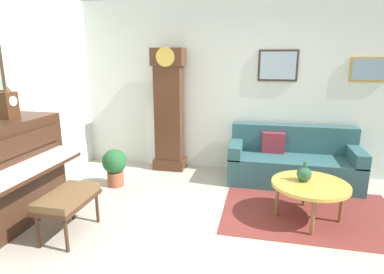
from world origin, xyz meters
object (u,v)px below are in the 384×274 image
at_px(green_jug, 304,174).
at_px(potted_plant, 115,165).
at_px(couch, 292,162).
at_px(coffee_table, 310,186).
at_px(grandfather_clock, 169,113).
at_px(mantel_clock, 9,104).
at_px(piano_bench, 68,199).
at_px(piano, 2,175).

distance_m(green_jug, potted_plant, 2.65).
relative_size(couch, coffee_table, 2.16).
xyz_separation_m(grandfather_clock, mantel_clock, (-1.26, -2.01, 0.40)).
bearing_deg(couch, green_jug, -88.67).
height_order(mantel_clock, green_jug, mantel_clock).
bearing_deg(couch, mantel_clock, -150.52).
relative_size(couch, mantel_clock, 5.00).
bearing_deg(potted_plant, mantel_clock, -122.07).
bearing_deg(couch, piano_bench, -139.40).
distance_m(couch, potted_plant, 2.69).
distance_m(piano, potted_plant, 1.52).
bearing_deg(grandfather_clock, mantel_clock, -122.21).
bearing_deg(couch, coffee_table, -85.35).
xyz_separation_m(piano, green_jug, (3.30, 0.93, -0.06)).
bearing_deg(grandfather_clock, couch, -4.57).
bearing_deg(coffee_table, mantel_clock, -169.09).
relative_size(piano, couch, 0.76).
xyz_separation_m(coffee_table, green_jug, (-0.07, 0.05, 0.12)).
xyz_separation_m(couch, potted_plant, (-2.58, -0.75, 0.01)).
height_order(grandfather_clock, coffee_table, grandfather_clock).
bearing_deg(piano_bench, potted_plant, 95.25).
relative_size(grandfather_clock, green_jug, 8.46).
bearing_deg(grandfather_clock, coffee_table, -32.89).
distance_m(coffee_table, potted_plant, 2.72).
xyz_separation_m(grandfather_clock, potted_plant, (-0.58, -0.91, -0.64)).
relative_size(piano_bench, potted_plant, 1.25).
xyz_separation_m(couch, mantel_clock, (-3.27, -1.85, 1.06)).
bearing_deg(green_jug, coffee_table, -33.71).
bearing_deg(piano_bench, coffee_table, 19.57).
relative_size(piano_bench, coffee_table, 0.80).
height_order(piano, piano_bench, piano).
xyz_separation_m(piano, grandfather_clock, (1.27, 2.24, 0.36)).
bearing_deg(mantel_clock, coffee_table, 10.91).
xyz_separation_m(piano_bench, green_jug, (2.48, 0.96, 0.14)).
distance_m(couch, green_jug, 1.17).
xyz_separation_m(piano_bench, coffee_table, (2.55, 0.91, 0.02)).
xyz_separation_m(piano_bench, couch, (2.46, 2.11, -0.09)).
distance_m(piano_bench, coffee_table, 2.71).
bearing_deg(green_jug, potted_plant, 171.34).
bearing_deg(coffee_table, piano_bench, -160.43).
relative_size(piano, potted_plant, 2.57).
distance_m(grandfather_clock, potted_plant, 1.26).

